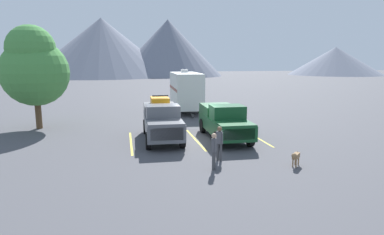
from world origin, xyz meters
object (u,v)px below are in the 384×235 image
(pickup_truck_a, at_px, (162,120))
(dog, at_px, (295,156))
(camper_trailer_a, at_px, (186,90))
(pickup_truck_b, at_px, (224,120))
(person_b, at_px, (219,141))
(person_a, at_px, (214,149))

(pickup_truck_a, xyz_separation_m, dog, (5.35, -6.52, -0.75))
(camper_trailer_a, xyz_separation_m, dog, (1.91, -16.75, -1.60))
(pickup_truck_b, height_order, person_b, pickup_truck_b)
(pickup_truck_a, xyz_separation_m, pickup_truck_b, (3.79, -0.54, -0.10))
(dog, bearing_deg, pickup_truck_b, 104.65)
(pickup_truck_a, relative_size, person_b, 3.41)
(pickup_truck_a, distance_m, person_a, 6.37)
(person_b, bearing_deg, camper_trailer_a, 85.27)
(pickup_truck_a, xyz_separation_m, camper_trailer_a, (3.45, 10.23, 0.85))
(pickup_truck_b, relative_size, camper_trailer_a, 0.77)
(pickup_truck_b, bearing_deg, pickup_truck_a, 171.84)
(pickup_truck_a, distance_m, pickup_truck_b, 3.83)
(person_b, bearing_deg, pickup_truck_b, 70.15)
(camper_trailer_a, relative_size, dog, 11.06)
(camper_trailer_a, height_order, person_b, camper_trailer_a)
(pickup_truck_a, bearing_deg, dog, -50.61)
(pickup_truck_a, relative_size, dog, 8.38)
(person_b, height_order, dog, person_b)
(pickup_truck_b, xyz_separation_m, dog, (1.56, -5.98, -0.66))
(pickup_truck_a, bearing_deg, person_a, -75.58)
(person_a, bearing_deg, dog, -5.36)
(person_a, distance_m, person_b, 1.33)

